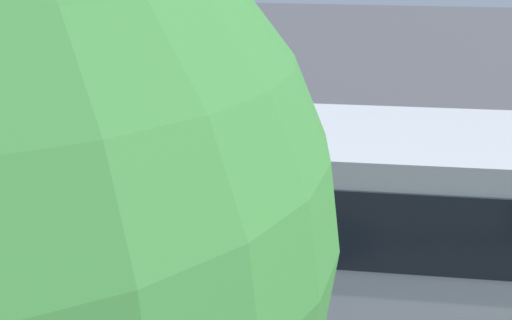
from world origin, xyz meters
name	(u,v)px	position (x,y,z in m)	size (l,w,h in m)	color
ground_plane	(257,194)	(0.00, 0.00, 0.00)	(80.00, 80.00, 0.00)	#4C4C51
tour_bus	(207,232)	(-0.21, 5.27, 1.65)	(10.84, 2.95, 3.25)	silver
spectator_far_left	(400,205)	(-3.06, 2.43, 1.02)	(0.57, 0.39, 1.72)	black
spectator_left	(343,199)	(-2.03, 2.33, 1.02)	(0.58, 0.36, 1.71)	black
spectator_centre	(283,195)	(-0.91, 2.35, 1.04)	(0.57, 0.31, 1.74)	black
spectator_right	(214,192)	(0.41, 2.37, 1.00)	(0.57, 0.39, 1.69)	#473823
spectator_far_right	(148,190)	(1.67, 2.49, 0.99)	(0.57, 0.32, 1.68)	black
parked_motorcycle_silver	(345,245)	(-2.12, 3.11, 0.48)	(2.05, 0.58, 0.99)	black
stunt_motorcycle	(230,130)	(0.95, -1.54, 1.02)	(2.00, 0.63, 1.74)	black
traffic_cone	(317,176)	(-1.32, -0.61, 0.30)	(0.34, 0.34, 0.63)	orange
tree_centre	(0,181)	(-0.61, 10.57, 4.55)	(3.28, 3.28, 6.45)	#51381E
bay_line_a	(400,194)	(-3.24, -0.54, 0.00)	(0.27, 4.98, 0.01)	white
bay_line_b	(292,187)	(-0.74, -0.54, 0.00)	(0.23, 3.75, 0.01)	white
bay_line_c	(189,180)	(1.76, -0.54, 0.00)	(0.23, 3.68, 0.01)	white
bay_line_d	(91,174)	(4.26, -0.54, 0.00)	(0.24, 4.01, 0.01)	white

